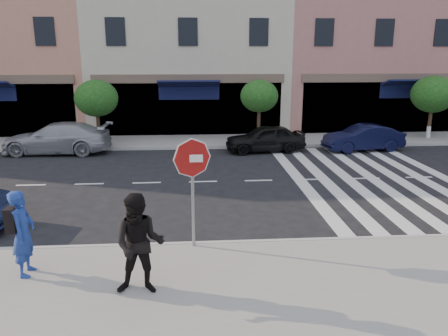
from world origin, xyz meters
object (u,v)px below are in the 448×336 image
at_px(car_far_right, 363,138).
at_px(car_far_left, 57,138).
at_px(stop_sign, 192,169).
at_px(car_far_mid, 265,138).
at_px(photographer, 23,233).
at_px(walker, 139,244).

bearing_deg(car_far_right, car_far_left, -99.26).
height_order(stop_sign, car_far_mid, stop_sign).
xyz_separation_m(photographer, car_far_mid, (6.71, 11.49, -0.40)).
height_order(photographer, car_far_right, photographer).
relative_size(walker, car_far_mid, 0.52).
bearing_deg(stop_sign, photographer, -162.93).
bearing_deg(car_far_left, car_far_right, 91.00).
distance_m(stop_sign, walker, 2.34).
distance_m(stop_sign, car_far_left, 12.49).
bearing_deg(photographer, car_far_left, 12.74).
bearing_deg(car_far_mid, car_far_left, -98.20).
distance_m(stop_sign, car_far_mid, 11.04).
xyz_separation_m(photographer, car_far_left, (-2.84, 11.84, -0.33)).
height_order(photographer, car_far_left, photographer).
distance_m(car_far_left, car_far_right, 14.18).
bearing_deg(car_far_left, car_far_mid, 90.79).
relative_size(car_far_left, car_far_right, 1.30).
height_order(walker, car_far_mid, walker).
height_order(photographer, car_far_mid, photographer).
height_order(car_far_mid, car_far_right, car_far_mid).
bearing_deg(car_far_right, walker, -43.61).
bearing_deg(walker, stop_sign, 66.61).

